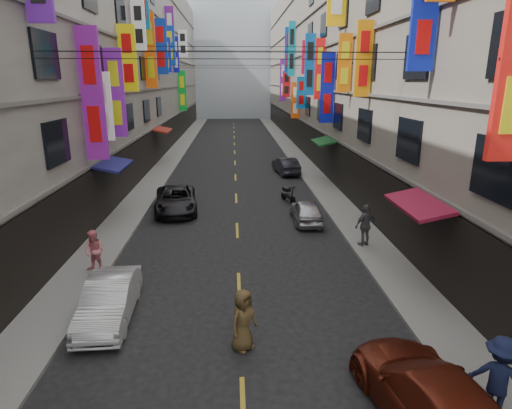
{
  "coord_description": "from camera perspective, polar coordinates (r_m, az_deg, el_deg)",
  "views": [
    {
      "loc": [
        -0.13,
        4.08,
        7.11
      ],
      "look_at": [
        0.33,
        12.63,
        4.62
      ],
      "focal_mm": 30.0,
      "sensor_mm": 36.0,
      "label": 1
    }
  ],
  "objects": [
    {
      "name": "pedestrian_lfar",
      "position": [
        17.29,
        -20.73,
        -5.83
      ],
      "size": [
        0.92,
        0.76,
        1.62
      ],
      "primitive_type": "imported",
      "rotation": [
        0.0,
        0.0,
        -0.32
      ],
      "color": "pink",
      "rests_on": "sidewalk_left"
    },
    {
      "name": "building_row_left",
      "position": [
        39.8,
        -21.55,
        18.57
      ],
      "size": [
        10.14,
        90.0,
        19.0
      ],
      "color": "gray",
      "rests_on": "ground"
    },
    {
      "name": "car_right_mid",
      "position": [
        22.31,
        6.73,
        -0.87
      ],
      "size": [
        1.45,
        3.54,
        1.2
      ],
      "primitive_type": "imported",
      "rotation": [
        0.0,
        0.0,
        3.13
      ],
      "color": "#B6B5BA",
      "rests_on": "ground"
    },
    {
      "name": "building_row_right",
      "position": [
        39.88,
        15.51,
        19.07
      ],
      "size": [
        10.14,
        90.0,
        19.0
      ],
      "color": "gray",
      "rests_on": "ground"
    },
    {
      "name": "car_right_near",
      "position": [
        10.41,
        22.68,
        -23.07
      ],
      "size": [
        2.72,
        5.24,
        1.45
      ],
      "primitive_type": "imported",
      "rotation": [
        0.0,
        0.0,
        3.28
      ],
      "color": "maroon",
      "rests_on": "ground"
    },
    {
      "name": "car_left_mid",
      "position": [
        14.14,
        -18.99,
        -11.95
      ],
      "size": [
        1.54,
        3.97,
        1.29
      ],
      "primitive_type": "imported",
      "rotation": [
        0.0,
        0.0,
        0.05
      ],
      "color": "silver",
      "rests_on": "ground"
    },
    {
      "name": "shop_signage",
      "position": [
        30.92,
        -3.4,
        20.08
      ],
      "size": [
        14.0,
        55.0,
        12.08
      ],
      "color": "#2111C7",
      "rests_on": "ground"
    },
    {
      "name": "car_left_far",
      "position": [
        24.38,
        -10.65,
        0.62
      ],
      "size": [
        2.81,
        5.1,
        1.35
      ],
      "primitive_type": "imported",
      "rotation": [
        0.0,
        0.0,
        0.12
      ],
      "color": "black",
      "rests_on": "ground"
    },
    {
      "name": "pedestrian_rfar",
      "position": [
        19.22,
        14.39,
        -2.69
      ],
      "size": [
        1.25,
        1.02,
        1.86
      ],
      "primitive_type": "imported",
      "rotation": [
        0.0,
        0.0,
        3.57
      ],
      "color": "#58585A",
      "rests_on": "sidewalk_right"
    },
    {
      "name": "pedestrian_rnear",
      "position": [
        11.0,
        29.66,
        -19.46
      ],
      "size": [
        1.36,
        1.27,
        1.91
      ],
      "primitive_type": "imported",
      "rotation": [
        0.0,
        0.0,
        2.47
      ],
      "color": "#131834",
      "rests_on": "sidewalk_right"
    },
    {
      "name": "haze_block",
      "position": [
        88.01,
        -3.13,
        18.72
      ],
      "size": [
        18.0,
        8.0,
        22.0
      ],
      "primitive_type": "cube",
      "color": "#B2BCC7",
      "rests_on": "ground"
    },
    {
      "name": "sidewalk_right",
      "position": [
        39.06,
        6.06,
        5.72
      ],
      "size": [
        2.0,
        90.0,
        0.12
      ],
      "primitive_type": "cube",
      "color": "slate",
      "rests_on": "ground"
    },
    {
      "name": "overhead_cables",
      "position": [
        25.98,
        -2.93,
        19.92
      ],
      "size": [
        14.0,
        38.04,
        1.24
      ],
      "color": "black",
      "rests_on": "ground"
    },
    {
      "name": "lane_markings",
      "position": [
        35.64,
        -2.79,
        4.69
      ],
      "size": [
        0.12,
        80.2,
        0.01
      ],
      "color": "gold",
      "rests_on": "ground"
    },
    {
      "name": "scooter_far_right",
      "position": [
        25.94,
        4.29,
        1.27
      ],
      "size": [
        0.77,
        1.75,
        1.14
      ],
      "rotation": [
        0.0,
        0.0,
        3.46
      ],
      "color": "black",
      "rests_on": "ground"
    },
    {
      "name": "street_awnings",
      "position": [
        22.33,
        -5.93,
        5.52
      ],
      "size": [
        13.99,
        35.2,
        0.41
      ],
      "color": "#1A5516",
      "rests_on": "ground"
    },
    {
      "name": "pedestrian_crossing",
      "position": [
        11.97,
        -1.72,
        -15.15
      ],
      "size": [
        1.02,
        1.02,
        1.76
      ],
      "primitive_type": "imported",
      "rotation": [
        0.0,
        0.0,
        0.79
      ],
      "color": "brown",
      "rests_on": "ground"
    },
    {
      "name": "sidewalk_left",
      "position": [
        39.02,
        -11.71,
        5.46
      ],
      "size": [
        2.0,
        90.0,
        0.12
      ],
      "primitive_type": "cube",
      "color": "slate",
      "rests_on": "ground"
    },
    {
      "name": "car_right_far",
      "position": [
        33.95,
        4.01,
        5.2
      ],
      "size": [
        1.93,
        4.1,
        1.3
      ],
      "primitive_type": "imported",
      "rotation": [
        0.0,
        0.0,
        3.29
      ],
      "color": "#282830",
      "rests_on": "ground"
    }
  ]
}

